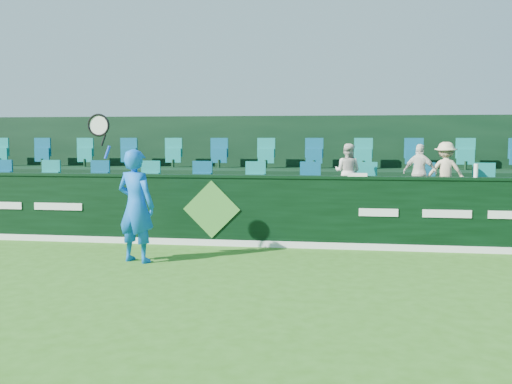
% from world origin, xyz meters
% --- Properties ---
extents(ground, '(60.00, 60.00, 0.00)m').
position_xyz_m(ground, '(0.00, 0.00, 0.00)').
color(ground, '#306618').
rests_on(ground, ground).
extents(sponsor_hoarding, '(16.00, 0.25, 1.35)m').
position_xyz_m(sponsor_hoarding, '(0.00, 4.00, 0.67)').
color(sponsor_hoarding, black).
rests_on(sponsor_hoarding, ground).
extents(stand_tier_front, '(16.00, 2.00, 0.80)m').
position_xyz_m(stand_tier_front, '(0.00, 5.10, 0.40)').
color(stand_tier_front, black).
rests_on(stand_tier_front, ground).
extents(stand_tier_back, '(16.00, 1.80, 1.30)m').
position_xyz_m(stand_tier_back, '(0.00, 7.00, 0.65)').
color(stand_tier_back, black).
rests_on(stand_tier_back, ground).
extents(stand_rear, '(16.00, 4.10, 2.60)m').
position_xyz_m(stand_rear, '(0.00, 7.44, 1.22)').
color(stand_rear, black).
rests_on(stand_rear, ground).
extents(seat_row_front, '(13.50, 0.50, 0.60)m').
position_xyz_m(seat_row_front, '(0.00, 5.50, 1.10)').
color(seat_row_front, '#15837C').
rests_on(seat_row_front, stand_tier_front).
extents(seat_row_back, '(13.50, 0.50, 0.60)m').
position_xyz_m(seat_row_back, '(0.00, 7.30, 1.60)').
color(seat_row_back, '#15837C').
rests_on(seat_row_back, stand_tier_back).
extents(tennis_player, '(1.20, 0.63, 2.50)m').
position_xyz_m(tennis_player, '(-0.94, 2.36, 0.95)').
color(tennis_player, blue).
rests_on(tennis_player, ground).
extents(spectator_left, '(0.67, 0.60, 1.13)m').
position_xyz_m(spectator_left, '(2.55, 5.12, 1.37)').
color(spectator_left, silver).
rests_on(spectator_left, stand_tier_front).
extents(spectator_middle, '(0.72, 0.52, 1.13)m').
position_xyz_m(spectator_middle, '(3.98, 5.12, 1.37)').
color(spectator_middle, white).
rests_on(spectator_middle, stand_tier_front).
extents(spectator_right, '(0.78, 0.48, 1.17)m').
position_xyz_m(spectator_right, '(4.47, 5.12, 1.38)').
color(spectator_right, beige).
rests_on(spectator_right, stand_tier_front).
extents(towel, '(0.35, 0.23, 0.05)m').
position_xyz_m(towel, '(2.71, 4.00, 1.38)').
color(towel, white).
rests_on(towel, sponsor_hoarding).
extents(drinks_bottle, '(0.08, 0.08, 0.24)m').
position_xyz_m(drinks_bottle, '(4.79, 4.00, 1.47)').
color(drinks_bottle, white).
rests_on(drinks_bottle, sponsor_hoarding).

